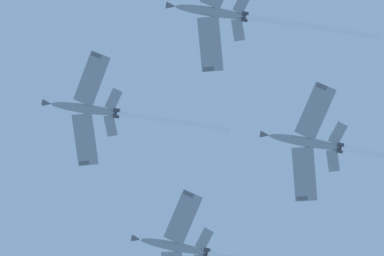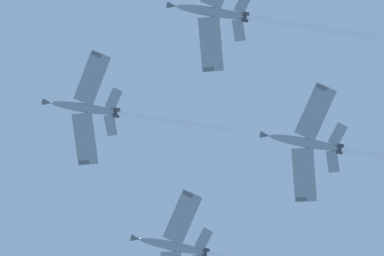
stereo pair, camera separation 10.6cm
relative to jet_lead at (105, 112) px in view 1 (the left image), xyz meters
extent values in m
ellipsoid|color=gray|center=(1.70, 3.24, 0.63)|extent=(7.00, 11.42, 3.39)
cone|color=#595E60|center=(4.75, 9.09, 1.78)|extent=(1.89, 2.14, 1.46)
ellipsoid|color=black|center=(2.61, 4.99, 1.58)|extent=(2.24, 3.04, 1.37)
cube|color=gray|center=(-3.36, 5.02, 0.39)|extent=(9.59, 5.60, 0.81)
cube|color=#595E60|center=(-7.14, 6.64, 0.46)|extent=(1.10, 1.91, 0.43)
cube|color=gray|center=(6.04, 0.10, 0.39)|extent=(9.11, 8.65, 0.81)
cube|color=#595E60|center=(9.52, -2.08, 0.46)|extent=(1.71, 1.81, 0.43)
cube|color=gray|center=(-2.61, -0.07, -0.23)|extent=(3.85, 2.38, 0.47)
cube|color=gray|center=(1.43, -2.18, -0.23)|extent=(3.81, 3.83, 0.47)
cube|color=#595E60|center=(-0.61, -1.16, 1.19)|extent=(1.48, 2.60, 3.17)
cylinder|color=#38383D|center=(-1.34, -1.60, -0.46)|extent=(1.23, 1.37, 0.96)
cylinder|color=#38383D|center=(-0.55, -2.01, -0.46)|extent=(1.23, 1.37, 0.96)
cylinder|color=white|center=(-5.44, -10.40, -2.15)|extent=(9.63, 17.37, 4.14)
ellipsoid|color=gray|center=(-24.17, -5.18, -3.55)|extent=(6.74, 11.53, 3.39)
cone|color=#595E60|center=(-21.27, 0.75, -2.40)|extent=(1.86, 2.13, 1.46)
ellipsoid|color=black|center=(-23.31, -3.41, -2.60)|extent=(2.18, 3.06, 1.37)
cube|color=gray|center=(-19.75, -8.20, -3.78)|extent=(9.19, 8.54, 0.81)
cube|color=#595E60|center=(-16.21, -10.29, -3.71)|extent=(1.69, 1.82, 0.43)
cube|color=gray|center=(-28.39, -8.60, -4.40)|extent=(3.82, 2.29, 0.47)
cube|color=gray|center=(-24.29, -10.60, -4.40)|extent=(3.84, 3.80, 0.47)
cube|color=#595E60|center=(-26.36, -9.64, -2.99)|extent=(1.41, 2.63, 3.17)
cylinder|color=#38383D|center=(-27.08, -10.10, -4.64)|extent=(1.21, 1.36, 0.96)
cylinder|color=#38383D|center=(-26.28, -10.49, -4.64)|extent=(1.21, 1.36, 0.96)
cylinder|color=white|center=(-31.46, -20.04, -6.52)|extent=(10.27, 19.69, 4.61)
ellipsoid|color=gray|center=(12.15, -22.85, -2.60)|extent=(6.71, 11.54, 3.43)
cone|color=#595E60|center=(15.04, -16.92, -1.43)|extent=(1.86, 2.13, 1.46)
ellipsoid|color=black|center=(13.01, -21.08, -1.64)|extent=(2.17, 3.06, 1.37)
cube|color=gray|center=(7.05, -21.22, -2.83)|extent=(9.55, 5.37, 0.82)
cube|color=#595E60|center=(3.23, -19.71, -2.77)|extent=(1.06, 1.90, 0.43)
cube|color=gray|center=(7.95, -26.28, -3.47)|extent=(3.81, 2.28, 0.47)
cube|color=#595E60|center=(9.98, -27.32, -2.05)|extent=(1.41, 2.64, 3.18)
cylinder|color=#38383D|center=(9.26, -27.77, -3.70)|extent=(1.21, 1.36, 0.96)
cylinder|color=#38383D|center=(10.07, -28.17, -3.70)|extent=(1.21, 1.36, 0.96)
ellipsoid|color=gray|center=(-15.52, -30.11, -6.42)|extent=(6.69, 11.55, 3.40)
cone|color=#595E60|center=(-12.64, -24.17, -5.27)|extent=(1.86, 2.13, 1.46)
ellipsoid|color=black|center=(-14.66, -28.34, -5.47)|extent=(2.17, 3.06, 1.37)
cube|color=gray|center=(-20.63, -28.49, -6.66)|extent=(9.54, 5.35, 0.82)
cube|color=#595E60|center=(-24.45, -26.99, -6.59)|extent=(1.05, 1.90, 0.43)
cube|color=gray|center=(-11.08, -33.11, -6.66)|extent=(9.21, 8.51, 0.82)
cube|color=#595E60|center=(-7.53, -35.18, -6.59)|extent=(1.69, 1.83, 0.43)
cube|color=gray|center=(-19.72, -33.55, -7.28)|extent=(3.81, 2.27, 0.47)
cube|color=gray|center=(-15.61, -35.54, -7.28)|extent=(3.84, 3.79, 0.47)
cube|color=#595E60|center=(-17.68, -34.58, -5.87)|extent=(1.40, 2.64, 3.17)
cylinder|color=#38383D|center=(-18.41, -35.04, -7.52)|extent=(1.21, 1.36, 0.96)
cylinder|color=#38383D|center=(-17.60, -35.43, -7.52)|extent=(1.21, 1.36, 0.96)
camera|label=1|loc=(-20.07, -4.30, -144.60)|focal=79.30mm
camera|label=2|loc=(-20.01, -4.22, -144.60)|focal=79.30mm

